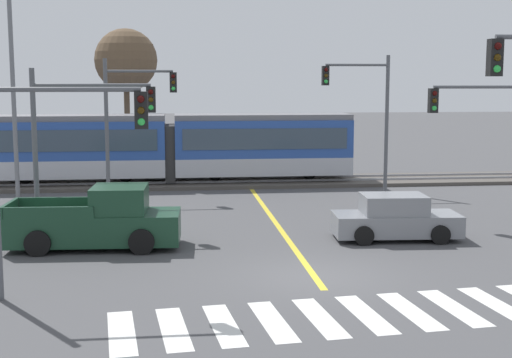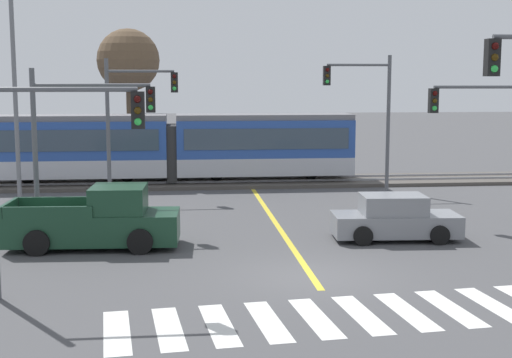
{
  "view_description": "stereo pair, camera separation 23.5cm",
  "coord_description": "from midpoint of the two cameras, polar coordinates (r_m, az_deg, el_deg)",
  "views": [
    {
      "loc": [
        -3.75,
        -18.6,
        5.29
      ],
      "look_at": [
        -0.68,
        8.03,
        1.6
      ],
      "focal_mm": 50.0,
      "sensor_mm": 36.0,
      "label": 1
    },
    {
      "loc": [
        -3.51,
        -18.63,
        5.29
      ],
      "look_at": [
        -0.68,
        8.03,
        1.6
      ],
      "focal_mm": 50.0,
      "sensor_mm": 36.0,
      "label": 2
    }
  ],
  "objects": [
    {
      "name": "crosswalk_stripe_2",
      "position": [
        15.93,
        -2.54,
        -11.56
      ],
      "size": [
        0.85,
        2.84,
        0.01
      ],
      "primitive_type": "cube",
      "rotation": [
        0.0,
        0.0,
        0.1
      ],
      "color": "silver",
      "rests_on": "ground"
    },
    {
      "name": "ground_plane",
      "position": [
        19.69,
        4.84,
        -7.78
      ],
      "size": [
        200.0,
        200.0,
        0.0
      ],
      "primitive_type": "plane",
      "color": "#474749"
    },
    {
      "name": "crosswalk_stripe_6",
      "position": [
        17.16,
        12.35,
        -10.29
      ],
      "size": [
        0.85,
        2.84,
        0.01
      ],
      "primitive_type": "cube",
      "rotation": [
        0.0,
        0.0,
        0.1
      ],
      "color": "silver",
      "rests_on": "ground"
    },
    {
      "name": "traffic_light_mid_left",
      "position": [
        25.46,
        -13.8,
        4.18
      ],
      "size": [
        4.25,
        0.38,
        5.74
      ],
      "color": "#515459",
      "rests_on": "ground"
    },
    {
      "name": "crosswalk_stripe_3",
      "position": [
        16.13,
        1.39,
        -11.3
      ],
      "size": [
        0.85,
        2.84,
        0.01
      ],
      "primitive_type": "cube",
      "rotation": [
        0.0,
        0.0,
        0.1
      ],
      "color": "silver",
      "rests_on": "ground"
    },
    {
      "name": "crosswalk_stripe_4",
      "position": [
        16.41,
        5.2,
        -10.99
      ],
      "size": [
        0.85,
        2.84,
        0.01
      ],
      "primitive_type": "cube",
      "rotation": [
        0.0,
        0.0,
        0.1
      ],
      "color": "silver",
      "rests_on": "ground"
    },
    {
      "name": "crosswalk_stripe_1",
      "position": [
        15.79,
        -6.57,
        -11.78
      ],
      "size": [
        0.85,
        2.84,
        0.01
      ],
      "primitive_type": "cube",
      "rotation": [
        0.0,
        0.0,
        0.1
      ],
      "color": "silver",
      "rests_on": "ground"
    },
    {
      "name": "street_lamp_west",
      "position": [
        33.94,
        -18.27,
        7.92
      ],
      "size": [
        2.29,
        0.28,
        9.93
      ],
      "color": "slate",
      "rests_on": "ground"
    },
    {
      "name": "crosswalk_stripe_7",
      "position": [
        17.63,
        15.65,
        -9.91
      ],
      "size": [
        0.85,
        2.84,
        0.01
      ],
      "primitive_type": "cube",
      "rotation": [
        0.0,
        0.0,
        0.1
      ],
      "color": "silver",
      "rests_on": "ground"
    },
    {
      "name": "bare_tree_west",
      "position": [
        40.89,
        -10.02,
        9.29
      ],
      "size": [
        3.49,
        3.49,
        8.2
      ],
      "color": "brown",
      "rests_on": "ground"
    },
    {
      "name": "traffic_light_near_left",
      "position": [
        17.77,
        -16.09,
        2.4
      ],
      "size": [
        3.75,
        0.38,
        5.68
      ],
      "color": "#515459",
      "rests_on": "ground"
    },
    {
      "name": "rail_far",
      "position": [
        37.71,
        -0.48,
        0.13
      ],
      "size": [
        120.0,
        0.08,
        0.1
      ],
      "primitive_type": "cube",
      "color": "#939399",
      "rests_on": "track_bed"
    },
    {
      "name": "crosswalk_stripe_8",
      "position": [
        18.16,
        18.77,
        -9.52
      ],
      "size": [
        0.85,
        2.84,
        0.01
      ],
      "primitive_type": "cube",
      "rotation": [
        0.0,
        0.0,
        0.1
      ],
      "color": "silver",
      "rests_on": "ground"
    },
    {
      "name": "rail_near",
      "position": [
        36.29,
        -0.26,
        -0.18
      ],
      "size": [
        120.0,
        0.08,
        0.1
      ],
      "primitive_type": "cube",
      "color": "#939399",
      "rests_on": "track_bed"
    },
    {
      "name": "crosswalk_stripe_0",
      "position": [
        15.74,
        -10.64,
        -11.94
      ],
      "size": [
        0.85,
        2.84,
        0.01
      ],
      "primitive_type": "cube",
      "rotation": [
        0.0,
        0.0,
        0.1
      ],
      "color": "silver",
      "rests_on": "ground"
    },
    {
      "name": "crosswalk_stripe_5",
      "position": [
        16.76,
        8.86,
        -10.65
      ],
      "size": [
        0.85,
        2.84,
        0.01
      ],
      "primitive_type": "cube",
      "rotation": [
        0.0,
        0.0,
        0.1
      ],
      "color": "silver",
      "rests_on": "ground"
    },
    {
      "name": "pickup_truck",
      "position": [
        23.3,
        -12.26,
        -3.35
      ],
      "size": [
        5.49,
        2.43,
        1.98
      ],
      "color": "#193D28",
      "rests_on": "ground"
    },
    {
      "name": "traffic_light_far_right",
      "position": [
        34.22,
        9.12,
        5.97
      ],
      "size": [
        3.25,
        0.38,
        6.5
      ],
      "color": "#515459",
      "rests_on": "ground"
    },
    {
      "name": "traffic_light_far_left",
      "position": [
        32.63,
        -9.77,
        5.57
      ],
      "size": [
        3.25,
        0.38,
        6.3
      ],
      "color": "#515459",
      "rests_on": "ground"
    },
    {
      "name": "light_rail_tram",
      "position": [
        36.61,
        -6.57,
        2.71
      ],
      "size": [
        18.5,
        2.64,
        3.43
      ],
      "color": "#B7BAC1",
      "rests_on": "track_bed"
    },
    {
      "name": "traffic_light_mid_right",
      "position": [
        28.18,
        18.99,
        4.21
      ],
      "size": [
        4.25,
        0.38,
        5.67
      ],
      "color": "#515459",
      "rests_on": "ground"
    },
    {
      "name": "track_bed",
      "position": [
        37.02,
        -0.37,
        -0.24
      ],
      "size": [
        120.0,
        4.0,
        0.18
      ],
      "primitive_type": "cube",
      "color": "#4C4742",
      "rests_on": "ground"
    },
    {
      "name": "lane_centre_line",
      "position": [
        26.66,
        1.89,
        -3.61
      ],
      "size": [
        0.2,
        17.19,
        0.01
      ],
      "primitive_type": "cube",
      "color": "gold",
      "rests_on": "ground"
    },
    {
      "name": "sedan_crossing",
      "position": [
        24.43,
        11.32,
        -3.15
      ],
      "size": [
        4.29,
        2.11,
        1.52
      ],
      "color": "gray",
      "rests_on": "ground"
    }
  ]
}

